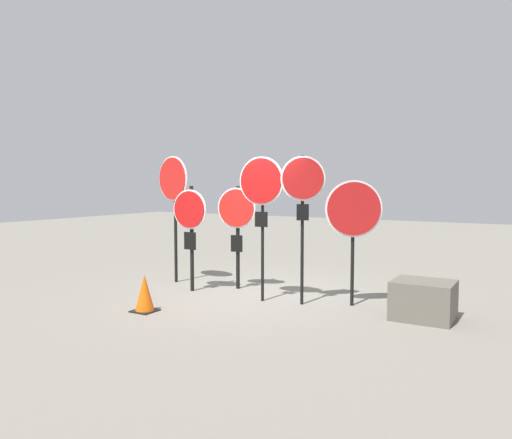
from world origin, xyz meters
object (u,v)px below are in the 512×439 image
at_px(stop_sign_4, 303,191).
at_px(storage_crate, 423,300).
at_px(stop_sign_1, 190,219).
at_px(stop_sign_3, 261,191).
at_px(stop_sign_0, 173,188).
at_px(stop_sign_5, 354,214).
at_px(traffic_cone_0, 145,293).
at_px(stop_sign_2, 237,218).

height_order(stop_sign_4, storage_crate, stop_sign_4).
distance_m(stop_sign_1, stop_sign_4, 2.35).
bearing_deg(stop_sign_3, stop_sign_0, 164.75).
height_order(stop_sign_4, stop_sign_5, stop_sign_4).
bearing_deg(stop_sign_1, traffic_cone_0, -80.45).
height_order(stop_sign_2, stop_sign_4, stop_sign_4).
bearing_deg(stop_sign_4, stop_sign_1, 151.69).
height_order(stop_sign_1, stop_sign_5, stop_sign_5).
height_order(stop_sign_2, stop_sign_3, stop_sign_3).
bearing_deg(stop_sign_4, storage_crate, -27.42).
relative_size(stop_sign_0, stop_sign_5, 1.24).
distance_m(stop_sign_2, traffic_cone_0, 2.48).
bearing_deg(stop_sign_5, traffic_cone_0, -173.66).
bearing_deg(storage_crate, stop_sign_5, 169.23).
bearing_deg(stop_sign_4, stop_sign_3, 159.23).
distance_m(stop_sign_4, traffic_cone_0, 3.07).
distance_m(stop_sign_0, stop_sign_1, 1.15).
relative_size(stop_sign_1, stop_sign_4, 0.80).
relative_size(stop_sign_3, storage_crate, 2.84).
bearing_deg(stop_sign_4, stop_sign_5, -6.46).
relative_size(stop_sign_2, storage_crate, 2.26).
distance_m(stop_sign_3, stop_sign_5, 1.61).
height_order(stop_sign_2, stop_sign_5, stop_sign_5).
xyz_separation_m(stop_sign_1, stop_sign_2, (0.64, 0.63, 0.01)).
distance_m(stop_sign_1, stop_sign_5, 3.09).
xyz_separation_m(stop_sign_2, stop_sign_4, (1.65, -0.53, 0.53)).
bearing_deg(stop_sign_5, stop_sign_4, 174.60).
xyz_separation_m(stop_sign_3, storage_crate, (2.68, 0.25, -1.63)).
distance_m(traffic_cone_0, storage_crate, 4.34).
relative_size(stop_sign_2, stop_sign_3, 0.80).
bearing_deg(stop_sign_2, stop_sign_5, -13.87).
bearing_deg(traffic_cone_0, stop_sign_5, 36.22).
bearing_deg(stop_sign_0, stop_sign_2, 17.36).
xyz_separation_m(stop_sign_0, storage_crate, (5.09, -0.29, -1.67)).
bearing_deg(stop_sign_2, stop_sign_3, -45.02).
height_order(stop_sign_3, stop_sign_4, stop_sign_4).
xyz_separation_m(stop_sign_3, stop_sign_4, (0.72, 0.13, -0.00)).
xyz_separation_m(stop_sign_1, stop_sign_4, (2.29, 0.10, 0.54)).
height_order(stop_sign_3, storage_crate, stop_sign_3).
bearing_deg(storage_crate, stop_sign_3, -174.67).
height_order(stop_sign_3, stop_sign_5, stop_sign_3).
xyz_separation_m(stop_sign_4, storage_crate, (1.96, 0.12, -1.63)).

